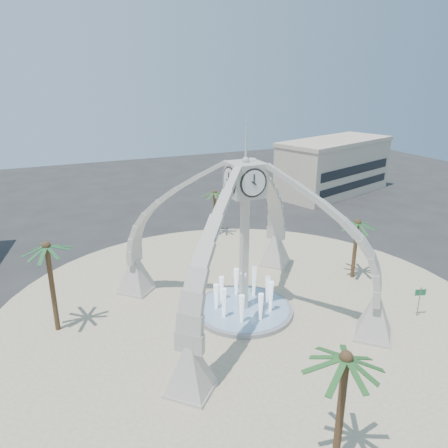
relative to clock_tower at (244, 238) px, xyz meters
name	(u,v)px	position (x,y,z in m)	size (l,w,h in m)	color
ground	(243,312)	(0.00, 0.00, -6.49)	(140.00, 140.00, 0.00)	#282828
plaza	(243,312)	(0.00, 0.00, -6.46)	(40.00, 40.00, 0.06)	beige
clock_tower	(244,238)	(0.00, 0.00, 0.00)	(17.94, 17.94, 16.30)	beige
fountain	(243,309)	(0.00, 0.00, -6.20)	(8.00, 8.00, 3.62)	gray
building_ne	(334,166)	(30.00, 28.00, -2.18)	(21.87, 14.17, 8.60)	#C0AF96
palm_east	(358,223)	(12.31, 1.54, -1.04)	(4.97, 4.97, 6.26)	brown
palm_west	(47,247)	(-13.95, 3.38, 0.24)	(5.10, 5.10, 7.59)	brown
palm_north	(215,193)	(4.81, 17.35, -1.24)	(3.74, 3.74, 5.96)	brown
palm_south	(346,359)	(-2.20, -14.79, -0.45)	(5.39, 5.39, 6.90)	brown
street_sign	(420,296)	(12.37, -6.21, -4.66)	(0.90, 0.31, 2.56)	slate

